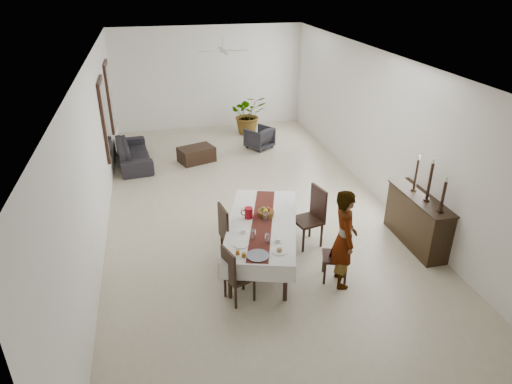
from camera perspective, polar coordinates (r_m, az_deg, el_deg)
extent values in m
cube|color=beige|center=(9.99, -0.74, -2.23)|extent=(6.00, 12.00, 0.00)
cube|color=white|center=(8.92, -0.86, 16.14)|extent=(6.00, 12.00, 0.02)
cube|color=white|center=(15.03, -5.87, 13.99)|extent=(6.00, 0.02, 3.20)
cube|color=white|center=(4.49, 17.01, -20.11)|extent=(6.00, 0.02, 3.20)
cube|color=white|center=(9.21, -19.40, 4.62)|extent=(0.02, 12.00, 3.20)
cube|color=white|center=(10.36, 15.78, 7.47)|extent=(0.02, 12.00, 3.20)
cube|color=black|center=(8.02, 0.76, -4.05)|extent=(1.66, 2.57, 0.05)
cylinder|color=black|center=(7.32, -3.29, -10.92)|extent=(0.09, 0.09, 0.70)
cylinder|color=black|center=(7.28, 3.69, -11.22)|extent=(0.09, 0.09, 0.70)
cylinder|color=black|center=(9.22, -1.53, -2.40)|extent=(0.09, 0.09, 0.70)
cylinder|color=black|center=(9.18, 3.91, -2.58)|extent=(0.09, 0.09, 0.70)
cube|color=silver|center=(8.00, 0.76, -3.86)|extent=(1.88, 2.80, 0.01)
cube|color=silver|center=(8.13, -3.35, -4.59)|extent=(0.77, 2.45, 0.30)
cube|color=white|center=(8.07, 4.90, -4.89)|extent=(0.77, 2.45, 0.30)
cube|color=white|center=(7.02, 0.10, -10.12)|extent=(1.12, 0.36, 0.30)
cube|color=white|center=(9.19, 1.25, -0.65)|extent=(1.12, 0.36, 0.30)
cube|color=maroon|center=(8.00, 0.76, -3.82)|extent=(1.07, 2.48, 0.00)
cylinder|color=maroon|center=(8.10, -0.92, -2.63)|extent=(0.19, 0.19, 0.20)
torus|color=maroon|center=(8.11, -1.52, -2.60)|extent=(0.12, 0.05, 0.12)
cylinder|color=white|center=(7.40, 1.38, -5.80)|extent=(0.07, 0.07, 0.17)
cylinder|color=white|center=(7.50, -0.25, -5.33)|extent=(0.07, 0.07, 0.17)
cylinder|color=white|center=(8.00, 1.14, -3.14)|extent=(0.07, 0.07, 0.17)
cylinder|color=white|center=(7.47, 2.78, -6.00)|extent=(0.09, 0.09, 0.06)
cylinder|color=white|center=(7.48, 2.77, -6.16)|extent=(0.15, 0.15, 0.01)
cylinder|color=white|center=(7.71, -1.62, -4.85)|extent=(0.09, 0.09, 0.06)
cylinder|color=white|center=(7.72, -1.61, -5.00)|extent=(0.15, 0.15, 0.01)
cylinder|color=silver|center=(7.23, 2.94, -7.42)|extent=(0.24, 0.24, 0.01)
sphere|color=tan|center=(7.21, 2.95, -7.24)|extent=(0.09, 0.09, 0.09)
cylinder|color=silver|center=(7.39, -1.92, -6.59)|extent=(0.24, 0.24, 0.01)
cylinder|color=white|center=(8.50, -1.15, -1.86)|extent=(0.24, 0.24, 0.01)
cylinder|color=#3D3D42|center=(7.11, 0.24, -7.97)|extent=(0.36, 0.36, 0.02)
cylinder|color=#956315|center=(7.09, -1.56, -7.85)|extent=(0.06, 0.06, 0.07)
cylinder|color=#9C5D16|center=(7.15, -2.31, -7.54)|extent=(0.06, 0.06, 0.07)
cylinder|color=brown|center=(8.19, 1.22, -2.67)|extent=(0.30, 0.30, 0.10)
sphere|color=#99250F|center=(8.17, 1.44, -2.15)|extent=(0.09, 0.09, 0.09)
sphere|color=#508227|center=(8.18, 0.96, -2.10)|extent=(0.08, 0.08, 0.08)
sphere|color=yellow|center=(8.11, 1.21, -2.38)|extent=(0.08, 0.08, 0.08)
cube|color=black|center=(7.79, 9.88, -7.98)|extent=(0.53, 0.53, 0.05)
cylinder|color=black|center=(7.80, 11.11, -10.12)|extent=(0.05, 0.05, 0.41)
cylinder|color=black|center=(8.08, 10.89, -8.68)|extent=(0.05, 0.05, 0.41)
cylinder|color=black|center=(7.76, 8.57, -10.07)|extent=(0.05, 0.05, 0.41)
cylinder|color=black|center=(8.04, 8.44, -8.63)|extent=(0.05, 0.05, 0.41)
cube|color=black|center=(7.65, 11.47, -6.24)|extent=(0.16, 0.41, 0.53)
cube|color=black|center=(8.60, 6.45, -3.58)|extent=(0.59, 0.59, 0.06)
cylinder|color=black|center=(8.70, 8.19, -5.40)|extent=(0.06, 0.06, 0.48)
cylinder|color=black|center=(8.98, 6.76, -4.21)|extent=(0.06, 0.06, 0.48)
cylinder|color=black|center=(8.50, 5.94, -6.06)|extent=(0.06, 0.06, 0.48)
cylinder|color=black|center=(8.79, 4.56, -4.82)|extent=(0.06, 0.06, 0.48)
cube|color=black|center=(8.56, 7.82, -1.30)|extent=(0.16, 0.49, 0.62)
cube|color=black|center=(7.25, -2.09, -10.51)|extent=(0.52, 0.52, 0.05)
cylinder|color=black|center=(7.44, -3.88, -11.65)|extent=(0.05, 0.05, 0.41)
cylinder|color=black|center=(7.21, -2.55, -13.06)|extent=(0.05, 0.05, 0.41)
cylinder|color=black|center=(7.57, -1.60, -10.83)|extent=(0.05, 0.05, 0.41)
cylinder|color=black|center=(7.34, -0.22, -12.18)|extent=(0.05, 0.05, 0.41)
cube|color=black|center=(7.01, -3.47, -9.14)|extent=(0.17, 0.40, 0.52)
cube|color=black|center=(8.14, -2.62, -5.49)|extent=(0.54, 0.54, 0.05)
cylinder|color=black|center=(8.38, -4.28, -6.62)|extent=(0.05, 0.05, 0.46)
cylinder|color=black|center=(8.08, -3.38, -7.98)|extent=(0.05, 0.05, 0.46)
cylinder|color=black|center=(8.48, -1.83, -6.09)|extent=(0.05, 0.05, 0.46)
cylinder|color=black|center=(8.19, -0.85, -7.41)|extent=(0.05, 0.05, 0.46)
cube|color=black|center=(7.92, -4.11, -3.84)|extent=(0.12, 0.47, 0.59)
imported|color=gray|center=(7.49, 10.96, -5.75)|extent=(0.52, 0.69, 1.71)
cube|color=black|center=(9.12, 19.48, -3.43)|extent=(0.43, 1.61, 0.96)
cube|color=black|center=(8.89, 19.96, -0.64)|extent=(0.47, 1.67, 0.03)
cylinder|color=black|center=(8.45, 22.03, -2.20)|extent=(0.11, 0.11, 0.03)
cylinder|color=black|center=(8.33, 22.36, -0.49)|extent=(0.05, 0.05, 0.54)
cylinder|color=beige|center=(8.21, 22.72, 1.45)|extent=(0.04, 0.04, 0.09)
cylinder|color=black|center=(8.76, 20.53, -0.92)|extent=(0.11, 0.11, 0.03)
cylinder|color=black|center=(8.61, 20.90, 1.24)|extent=(0.05, 0.05, 0.70)
cylinder|color=beige|center=(8.46, 21.32, 3.63)|extent=(0.04, 0.04, 0.09)
cylinder|color=black|center=(9.08, 19.12, 0.28)|extent=(0.11, 0.11, 0.03)
cylinder|color=black|center=(8.95, 19.41, 2.07)|extent=(0.05, 0.05, 0.59)
cylinder|color=beige|center=(8.83, 19.74, 4.06)|extent=(0.04, 0.04, 0.09)
imported|color=#252226|center=(12.67, -15.06, 4.70)|extent=(1.01, 2.12, 0.60)
imported|color=#2C2A2F|center=(13.35, 0.41, 6.79)|extent=(0.94, 0.95, 0.63)
cube|color=black|center=(12.53, -7.45, 4.69)|extent=(1.06, 0.88, 0.41)
imported|color=#316026|center=(14.55, -0.96, 9.72)|extent=(1.13, 0.98, 1.24)
cube|color=black|center=(11.29, -18.34, 8.64)|extent=(0.06, 1.05, 1.85)
cube|color=white|center=(11.28, -18.17, 8.67)|extent=(0.01, 0.90, 1.70)
cube|color=black|center=(13.31, -17.80, 11.28)|extent=(0.06, 1.05, 1.85)
cube|color=silver|center=(13.30, -17.65, 11.30)|extent=(0.01, 0.90, 1.70)
cylinder|color=white|center=(11.84, -4.13, 18.12)|extent=(0.04, 0.04, 0.20)
cylinder|color=silver|center=(11.87, -4.10, 17.17)|extent=(0.16, 0.16, 0.08)
cube|color=silver|center=(12.21, -4.38, 17.42)|extent=(0.10, 0.55, 0.01)
cube|color=white|center=(11.53, -3.80, 16.91)|extent=(0.10, 0.55, 0.01)
cube|color=silver|center=(11.93, -2.36, 17.26)|extent=(0.55, 0.10, 0.01)
cube|color=white|center=(11.82, -5.85, 17.07)|extent=(0.55, 0.10, 0.01)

